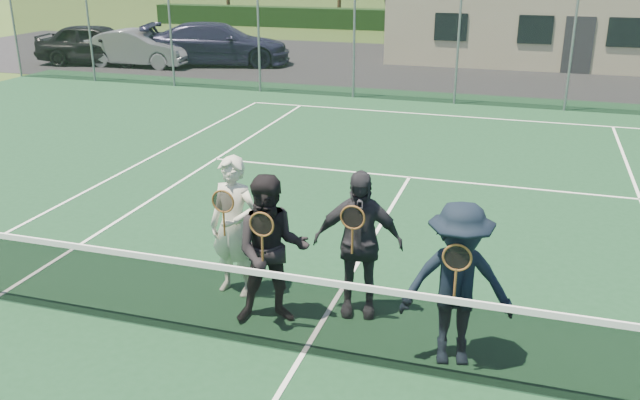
% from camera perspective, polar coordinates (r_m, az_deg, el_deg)
% --- Properties ---
extents(ground, '(220.00, 220.00, 0.00)m').
position_cam_1_polar(ground, '(26.39, 12.93, 10.71)').
color(ground, '#324B1A').
rests_on(ground, ground).
extents(court_surface, '(30.00, 30.00, 0.02)m').
position_cam_1_polar(court_surface, '(7.56, -1.43, -12.90)').
color(court_surface, '#14381E').
rests_on(court_surface, ground).
extents(tarmac_carpark, '(40.00, 12.00, 0.01)m').
position_cam_1_polar(tarmac_carpark, '(27.00, 4.31, 11.37)').
color(tarmac_carpark, black).
rests_on(tarmac_carpark, ground).
extents(hedge_row, '(40.00, 1.20, 1.10)m').
position_cam_1_polar(hedge_row, '(38.21, 14.70, 14.21)').
color(hedge_row, black).
rests_on(hedge_row, ground).
extents(car_a, '(4.81, 2.57, 1.56)m').
position_cam_1_polar(car_a, '(28.07, -18.25, 12.38)').
color(car_a, black).
rests_on(car_a, ground).
extents(car_b, '(4.19, 1.59, 1.36)m').
position_cam_1_polar(car_b, '(27.13, -15.07, 12.24)').
color(car_b, gray).
rests_on(car_b, ground).
extents(car_c, '(5.88, 3.64, 1.59)m').
position_cam_1_polar(car_c, '(26.89, -8.58, 12.87)').
color(car_c, '#1D1C39').
rests_on(car_c, ground).
extents(court_markings, '(11.03, 23.83, 0.01)m').
position_cam_1_polar(court_markings, '(7.55, -1.43, -12.80)').
color(court_markings, white).
rests_on(court_markings, court_surface).
extents(tennis_net, '(11.68, 0.08, 1.10)m').
position_cam_1_polar(tennis_net, '(7.28, -1.47, -9.41)').
color(tennis_net, slate).
rests_on(tennis_net, ground).
extents(perimeter_fence, '(30.07, 0.07, 3.02)m').
position_cam_1_polar(perimeter_fence, '(19.77, 11.52, 12.24)').
color(perimeter_fence, slate).
rests_on(perimeter_fence, ground).
extents(player_a, '(0.71, 0.54, 1.80)m').
position_cam_1_polar(player_a, '(8.48, -7.27, -2.23)').
color(player_a, beige).
rests_on(player_a, court_surface).
extents(player_b, '(1.06, 0.95, 1.80)m').
position_cam_1_polar(player_b, '(7.78, -4.10, -4.27)').
color(player_b, black).
rests_on(player_b, court_surface).
extents(player_c, '(1.12, 0.63, 1.80)m').
position_cam_1_polar(player_c, '(7.96, 3.21, -3.67)').
color(player_c, '#26262C').
rests_on(player_c, court_surface).
extents(player_d, '(1.28, 0.91, 1.80)m').
position_cam_1_polar(player_d, '(7.14, 11.48, -7.02)').
color(player_d, black).
rests_on(player_d, court_surface).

